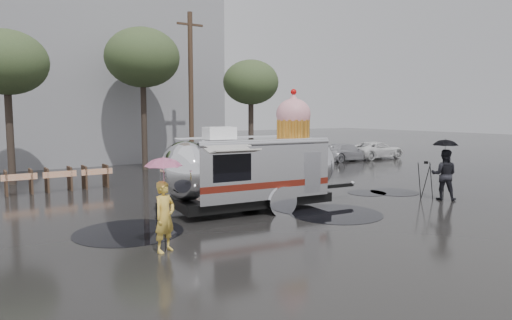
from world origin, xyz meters
TOP-DOWN VIEW (x-y plane):
  - ground at (0.00, 0.00)m, footprint 120.00×120.00m
  - puddles at (0.22, 1.58)m, footprint 13.69×6.16m
  - grey_building at (-4.00, 24.00)m, footprint 22.00×12.00m
  - utility_pole at (2.50, 14.00)m, footprint 1.60×0.28m
  - tree_left at (-7.00, 13.00)m, footprint 3.64×3.64m
  - tree_mid at (0.00, 15.00)m, footprint 4.20×4.20m
  - tree_right at (6.00, 13.00)m, footprint 3.36×3.36m
  - barricade_row at (-5.55, 9.96)m, footprint 4.30×0.80m
  - parked_cars at (11.78, 12.00)m, footprint 13.20×1.90m
  - airstream_trailer at (-0.64, 2.47)m, footprint 7.78×3.17m
  - person_left at (-5.01, -0.40)m, footprint 0.73×0.63m
  - umbrella_pink at (-5.01, -0.40)m, footprint 1.08×1.08m
  - person_right at (6.26, -0.09)m, footprint 0.94×1.05m
  - umbrella_black at (6.26, -0.09)m, footprint 1.13×1.13m
  - tripod at (5.83, 0.40)m, footprint 0.60×0.56m

SIDE VIEW (x-z plane):
  - ground at x=0.00m, z-range 0.00..0.00m
  - puddles at x=0.22m, z-range 0.00..0.01m
  - barricade_row at x=-5.55m, z-range 0.02..1.02m
  - parked_cars at x=11.78m, z-range -0.03..1.47m
  - person_left at x=-5.01m, z-range 0.00..1.69m
  - tripod at x=5.83m, z-range 0.12..1.59m
  - person_right at x=6.26m, z-range 0.00..1.92m
  - airstream_trailer at x=-0.64m, z-range -0.63..3.57m
  - umbrella_pink at x=-5.01m, z-range 0.77..3.06m
  - umbrella_black at x=6.26m, z-range 0.77..3.09m
  - utility_pole at x=2.50m, z-range 0.12..9.12m
  - tree_right at x=6.00m, z-range 1.85..8.27m
  - tree_left at x=-7.00m, z-range 2.01..8.96m
  - tree_mid at x=0.00m, z-range 2.33..10.35m
  - grey_building at x=-4.00m, z-range 0.00..13.00m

